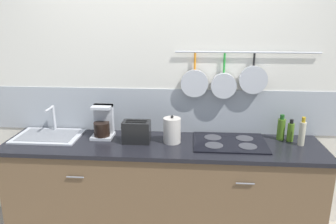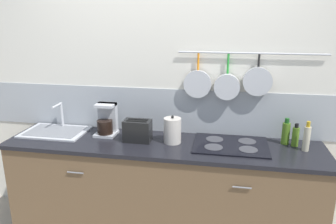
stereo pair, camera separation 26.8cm
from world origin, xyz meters
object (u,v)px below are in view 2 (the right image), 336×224
at_px(bottle_olive_oil, 295,136).
at_px(bottle_hot_sauce, 307,138).
at_px(bottle_sesame_oil, 286,133).
at_px(kettle, 172,130).
at_px(toaster, 137,131).
at_px(coffee_maker, 107,122).

height_order(bottle_olive_oil, bottle_hot_sauce, bottle_hot_sauce).
relative_size(bottle_sesame_oil, bottle_olive_oil, 1.16).
height_order(kettle, bottle_sesame_oil, kettle).
distance_m(toaster, kettle, 0.30).
bearing_deg(coffee_maker, toaster, -19.33).
bearing_deg(kettle, bottle_sesame_oil, 8.55).
xyz_separation_m(coffee_maker, bottle_sesame_oil, (1.56, 0.05, -0.02)).
bearing_deg(toaster, coffee_maker, 160.67).
distance_m(coffee_maker, toaster, 0.34).
height_order(kettle, bottle_olive_oil, kettle).
relative_size(coffee_maker, bottle_olive_oil, 1.48).
bearing_deg(bottle_hot_sauce, bottle_olive_oil, 126.57).
bearing_deg(coffee_maker, kettle, -8.33).
relative_size(toaster, kettle, 1.03).
xyz_separation_m(coffee_maker, toaster, (0.32, -0.11, -0.02)).
height_order(toaster, bottle_sesame_oil, bottle_sesame_oil).
height_order(coffee_maker, kettle, coffee_maker).
distance_m(kettle, bottle_olive_oil, 1.02).
bearing_deg(coffee_maker, bottle_hot_sauce, -2.42).
xyz_separation_m(bottle_olive_oil, bottle_hot_sauce, (0.07, -0.09, 0.02)).
height_order(coffee_maker, bottle_hot_sauce, coffee_maker).
height_order(coffee_maker, bottle_sesame_oil, coffee_maker).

